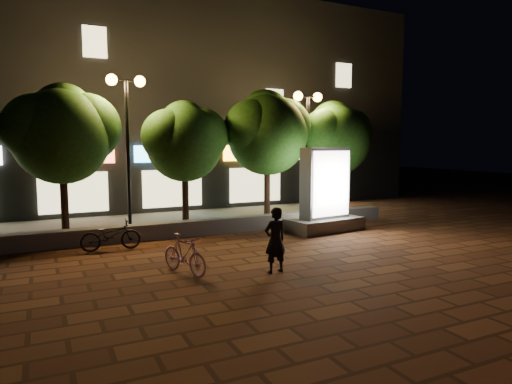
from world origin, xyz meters
TOP-DOWN VIEW (x-y plane):
  - ground at (0.00, 0.00)m, footprint 80.00×80.00m
  - retaining_wall at (0.00, 4.00)m, footprint 16.00×0.45m
  - sidewalk at (0.00, 6.50)m, footprint 16.00×5.00m
  - building_block at (-0.01, 12.99)m, footprint 28.00×8.12m
  - tree_left at (-3.45, 5.46)m, footprint 3.60×3.00m
  - tree_mid at (0.55, 5.46)m, footprint 3.24×2.70m
  - tree_right at (3.86, 5.46)m, footprint 3.72×3.10m
  - tree_far_right at (7.05, 5.46)m, footprint 3.48×2.90m
  - street_lamp_left at (-1.50, 5.20)m, footprint 1.26×0.36m
  - street_lamp_right at (5.50, 5.20)m, footprint 1.26×0.36m
  - ad_kiosk at (4.74, 2.83)m, footprint 2.82×1.67m
  - scooter_pink at (-1.22, -0.16)m, footprint 0.96×1.59m
  - rider at (0.73, -0.99)m, footprint 0.60×0.42m
  - scooter_parked at (-2.43, 3.00)m, footprint 1.67×0.63m

SIDE VIEW (x-z plane):
  - ground at x=0.00m, z-range 0.00..0.00m
  - sidewalk at x=0.00m, z-range 0.00..0.08m
  - retaining_wall at x=0.00m, z-range 0.00..0.50m
  - scooter_parked at x=-2.43m, z-range 0.00..0.87m
  - scooter_pink at x=-1.22m, z-range 0.00..0.92m
  - rider at x=0.73m, z-range 0.00..1.56m
  - ad_kiosk at x=4.74m, z-range -0.28..2.61m
  - tree_mid at x=0.55m, z-range 0.97..5.47m
  - tree_far_right at x=7.05m, z-range 0.99..5.75m
  - tree_left at x=-3.45m, z-range 1.00..5.89m
  - tree_right at x=3.86m, z-range 1.03..6.10m
  - street_lamp_right at x=5.50m, z-range 1.40..6.38m
  - street_lamp_left at x=-1.50m, z-range 1.44..6.62m
  - building_block at x=-0.01m, z-range -0.65..10.65m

